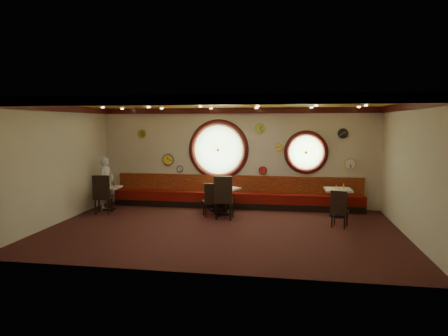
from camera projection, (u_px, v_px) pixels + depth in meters
floor at (221, 230)px, 10.19m from camera, size 9.00×6.00×0.00m
ceiling at (221, 103)px, 9.83m from camera, size 9.00×6.00×0.02m
wall_back at (237, 158)px, 12.95m from camera, size 9.00×0.02×3.20m
wall_front at (193, 186)px, 7.07m from camera, size 9.00×0.02×3.20m
wall_left at (57, 165)px, 10.73m from camera, size 0.02×6.00×3.20m
wall_right at (412, 171)px, 9.29m from camera, size 0.02×6.00×3.20m
molding_back at (237, 111)px, 12.74m from camera, size 9.00×0.10×0.18m
molding_front at (193, 100)px, 6.95m from camera, size 9.00×0.10×0.18m
molding_left at (56, 108)px, 10.55m from camera, size 0.10×6.00×0.18m
molding_right at (413, 106)px, 9.13m from camera, size 0.10×6.00×0.18m
banquette_base at (236, 205)px, 12.84m from camera, size 8.00×0.55×0.20m
banquette_seat at (236, 197)px, 12.82m from camera, size 8.00×0.55×0.30m
banquette_back at (236, 184)px, 12.99m from camera, size 8.00×0.10×0.55m
porthole_left_glass at (219, 150)px, 13.01m from camera, size 1.66×0.02×1.66m
porthole_left_frame at (219, 150)px, 13.00m from camera, size 1.98×0.18×1.98m
porthole_left_ring at (218, 150)px, 12.97m from camera, size 1.61×0.03×1.61m
porthole_right_glass at (306, 152)px, 12.57m from camera, size 1.10×0.02×1.10m
porthole_right_frame at (306, 152)px, 12.56m from camera, size 1.38×0.18×1.38m
porthole_right_ring at (306, 152)px, 12.53m from camera, size 1.09×0.03×1.09m
wall_clock_0 at (180, 169)px, 13.26m from camera, size 0.20×0.03×0.20m
wall_clock_1 at (260, 128)px, 12.69m from camera, size 0.30×0.03×0.30m
wall_clock_2 at (279, 147)px, 12.66m from camera, size 0.22×0.03×0.22m
wall_clock_3 at (142, 134)px, 13.34m from camera, size 0.26×0.03×0.26m
wall_clock_4 at (343, 133)px, 12.30m from camera, size 0.28×0.03×0.28m
wall_clock_5 at (263, 170)px, 12.82m from camera, size 0.24×0.03×0.24m
wall_clock_6 at (350, 164)px, 12.36m from camera, size 0.34×0.03×0.34m
wall_clock_7 at (168, 160)px, 13.29m from camera, size 0.36×0.03×0.36m
table_a at (109, 195)px, 12.54m from camera, size 0.67×0.67×0.73m
table_b at (216, 196)px, 12.37m from camera, size 0.73×0.73×0.72m
table_c at (225, 198)px, 11.89m from camera, size 0.95×0.95×0.80m
table_d at (338, 199)px, 11.58m from camera, size 0.77×0.77×0.82m
chair_a at (102, 192)px, 11.86m from camera, size 0.58×0.58×0.73m
chair_b at (211, 197)px, 11.58m from camera, size 0.55×0.55×0.61m
chair_c at (224, 195)px, 11.20m from camera, size 0.53×0.53×0.77m
chair_d at (339, 206)px, 10.35m from camera, size 0.52×0.52×0.61m
condiment_a_salt at (105, 185)px, 12.54m from camera, size 0.04×0.04×0.11m
condiment_b_salt at (215, 186)px, 12.36m from camera, size 0.04×0.04×0.11m
condiment_c_salt at (221, 186)px, 11.91m from camera, size 0.03×0.03×0.09m
condiment_d_salt at (336, 187)px, 11.63m from camera, size 0.03×0.03×0.10m
condiment_a_pepper at (109, 185)px, 12.45m from camera, size 0.03×0.03×0.10m
condiment_b_pepper at (218, 186)px, 12.31m from camera, size 0.04×0.04×0.10m
condiment_c_pepper at (225, 187)px, 11.78m from camera, size 0.03×0.03×0.09m
condiment_d_pepper at (339, 188)px, 11.48m from camera, size 0.03×0.03×0.09m
condiment_a_bottle at (114, 184)px, 12.57m from camera, size 0.05×0.05×0.15m
condiment_b_bottle at (220, 185)px, 12.39m from camera, size 0.05×0.05×0.15m
condiment_c_bottle at (229, 185)px, 11.92m from camera, size 0.05×0.05×0.15m
condiment_d_bottle at (343, 186)px, 11.61m from camera, size 0.05×0.05×0.15m
waiter at (106, 183)px, 12.58m from camera, size 0.47×0.66×1.68m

